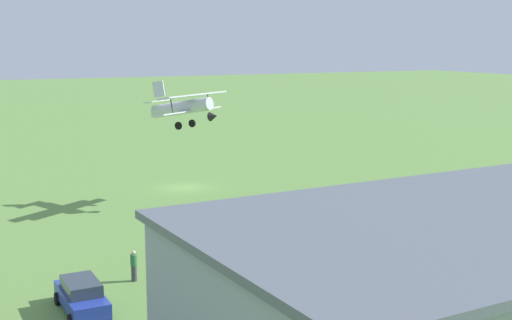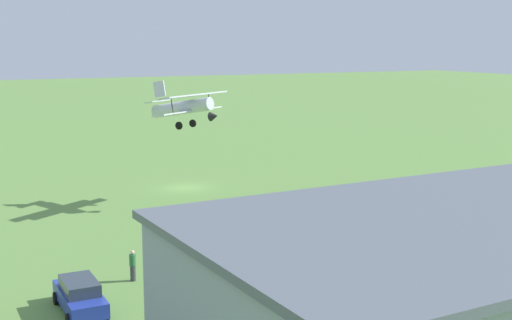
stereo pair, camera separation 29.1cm
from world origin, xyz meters
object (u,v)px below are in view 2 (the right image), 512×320
Objects in this scene: car_blue at (80,295)px; person_walking_on_apron at (459,212)px; person_watching_takeoff at (133,265)px; biplane at (185,107)px.

person_walking_on_apron is at bearing -169.82° from car_blue.
person_walking_on_apron is at bearing -175.61° from person_watching_takeoff.
person_watching_takeoff reaches higher than person_walking_on_apron.
biplane reaches higher than person_watching_takeoff.
person_watching_takeoff is 1.14× the size of person_walking_on_apron.
car_blue is 3.01× the size of person_walking_on_apron.
person_watching_takeoff is (9.30, 16.54, -7.21)m from biplane.
biplane is 23.07m from person_walking_on_apron.
person_watching_takeoff reaches higher than car_blue.
biplane is at bearing -119.34° from person_watching_takeoff.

